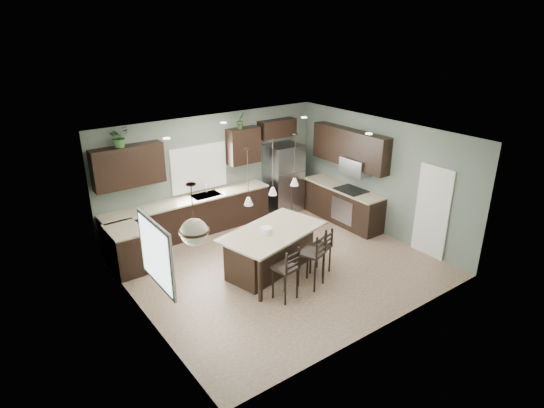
{
  "coord_description": "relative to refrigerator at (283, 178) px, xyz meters",
  "views": [
    {
      "loc": [
        -5.16,
        -6.83,
        4.87
      ],
      "look_at": [
        0.1,
        0.4,
        1.25
      ],
      "focal_mm": 30.0,
      "sensor_mm": 36.0,
      "label": 1
    }
  ],
  "objects": [
    {
      "name": "right_countertop",
      "position": [
        0.77,
        -1.49,
        -0.01
      ],
      "size": [
        0.66,
        2.35,
        0.04
      ],
      "primitive_type": "cube",
      "color": "#BAB48C",
      "rests_on": "right_lower_cabs"
    },
    {
      "name": "sink_inset",
      "position": [
        -2.31,
        0.06,
        0.01
      ],
      "size": [
        0.7,
        0.45,
        0.01
      ],
      "primitive_type": "cube",
      "color": "gray",
      "rests_on": "back_countertop"
    },
    {
      "name": "serving_dish",
      "position": [
        -2.37,
        -2.54,
        0.07
      ],
      "size": [
        0.24,
        0.24,
        0.14
      ],
      "primitive_type": "cylinder",
      "color": "white",
      "rests_on": "kitchen_island"
    },
    {
      "name": "pendant_left",
      "position": [
        -2.85,
        -2.66,
        1.32
      ],
      "size": [
        0.17,
        0.17,
        1.1
      ],
      "primitive_type": null,
      "color": "white",
      "rests_on": "room_shell"
    },
    {
      "name": "back_upper_right",
      "position": [
        -1.11,
        0.21,
        1.02
      ],
      "size": [
        0.85,
        0.34,
        0.9
      ],
      "primitive_type": "cube",
      "color": "black",
      "rests_on": "room_shell"
    },
    {
      "name": "left_return_countertop",
      "position": [
        -4.59,
        -0.67,
        -0.01
      ],
      "size": [
        0.66,
        0.96,
        0.04
      ],
      "primitive_type": "cube",
      "color": "#BAB48C",
      "rests_on": "left_return_cabs"
    },
    {
      "name": "pendant_center",
      "position": [
        -2.17,
        -2.49,
        1.32
      ],
      "size": [
        0.17,
        0.17,
        1.1
      ],
      "primitive_type": null,
      "color": "white",
      "rests_on": "room_shell"
    },
    {
      "name": "fridge_header",
      "position": [
        -0.06,
        0.21,
        1.32
      ],
      "size": [
        1.05,
        0.34,
        0.45
      ],
      "primitive_type": "cube",
      "color": "black",
      "rests_on": "room_shell"
    },
    {
      "name": "right_lower_cabs",
      "position": [
        0.79,
        -1.49,
        -0.48
      ],
      "size": [
        0.6,
        2.35,
        0.9
      ],
      "primitive_type": "cube",
      "color": "black",
      "rests_on": "ground"
    },
    {
      "name": "kitchen_island",
      "position": [
        -2.17,
        -2.49,
        -0.46
      ],
      "size": [
        2.38,
        1.7,
        0.92
      ],
      "primitive_type": "cube",
      "rotation": [
        0.0,
        0.0,
        0.24
      ],
      "color": "black",
      "rests_on": "ground"
    },
    {
      "name": "microwave",
      "position": [
        0.87,
        -1.77,
        0.62
      ],
      "size": [
        0.4,
        0.75,
        0.4
      ],
      "primitive_type": "cube",
      "color": "gray",
      "rests_on": "right_upper_cabs"
    },
    {
      "name": "pantry_door",
      "position": [
        1.06,
        -3.92,
        0.09
      ],
      "size": [
        0.04,
        0.82,
        2.04
      ],
      "primitive_type": "cube",
      "color": "white",
      "rests_on": "ground"
    },
    {
      "name": "wall_oven_front",
      "position": [
        0.48,
        -1.77,
        -0.48
      ],
      "size": [
        0.01,
        0.72,
        0.6
      ],
      "primitive_type": "cube",
      "color": "gray",
      "rests_on": "right_lower_cabs"
    },
    {
      "name": "room_shell",
      "position": [
        -1.91,
        -2.37,
        0.77
      ],
      "size": [
        6.0,
        6.0,
        6.0
      ],
      "color": "slate",
      "rests_on": "ground"
    },
    {
      "name": "pendant_right",
      "position": [
        -1.49,
        -2.32,
        1.32
      ],
      "size": [
        0.17,
        0.17,
        1.1
      ],
      "primitive_type": null,
      "color": "silver",
      "rests_on": "room_shell"
    },
    {
      "name": "refrigerator",
      "position": [
        0.0,
        0.0,
        0.0
      ],
      "size": [
        0.9,
        0.74,
        1.85
      ],
      "primitive_type": "cube",
      "color": "#929199",
      "rests_on": "ground"
    },
    {
      "name": "bar_stool_center",
      "position": [
        -1.9,
        -3.39,
        -0.33
      ],
      "size": [
        0.57,
        0.57,
        1.19
      ],
      "primitive_type": "cube",
      "rotation": [
        0.0,
        0.0,
        0.37
      ],
      "color": "black",
      "rests_on": "ground"
    },
    {
      "name": "window_back",
      "position": [
        -2.31,
        0.37,
        0.62
      ],
      "size": [
        1.35,
        0.02,
        1.0
      ],
      "primitive_type": "cube",
      "color": "white",
      "rests_on": "room_shell"
    },
    {
      "name": "bar_stool_left",
      "position": [
        -2.59,
        -3.45,
        -0.38
      ],
      "size": [
        0.46,
        0.46,
        1.09
      ],
      "primitive_type": "cube",
      "rotation": [
        0.0,
        0.0,
        0.16
      ],
      "color": "black",
      "rests_on": "ground"
    },
    {
      "name": "chandelier",
      "position": [
        -4.51,
        -3.78,
        1.4
      ],
      "size": [
        0.44,
        0.44,
        0.95
      ],
      "primitive_type": null,
      "color": "#FAEECD",
      "rests_on": "room_shell"
    },
    {
      "name": "plant_back_right",
      "position": [
        -1.21,
        0.18,
        1.68
      ],
      "size": [
        0.28,
        0.26,
        0.42
      ],
      "primitive_type": "imported",
      "rotation": [
        0.0,
        0.0,
        0.37
      ],
      "color": "#315424",
      "rests_on": "back_upper_right"
    },
    {
      "name": "back_upper_left",
      "position": [
        -4.06,
        0.21,
        1.02
      ],
      "size": [
        1.55,
        0.34,
        0.9
      ],
      "primitive_type": "cube",
      "color": "black",
      "rests_on": "room_shell"
    },
    {
      "name": "left_return_cabs",
      "position": [
        -4.61,
        -0.67,
        -0.48
      ],
      "size": [
        0.6,
        0.9,
        0.9
      ],
      "primitive_type": "cube",
      "color": "black",
      "rests_on": "ground"
    },
    {
      "name": "right_upper_cabs",
      "position": [
        0.92,
        -1.49,
        1.02
      ],
      "size": [
        0.34,
        2.35,
        0.9
      ],
      "primitive_type": "cube",
      "color": "black",
      "rests_on": "room_shell"
    },
    {
      "name": "window_left",
      "position": [
        -4.9,
        -3.17,
        0.62
      ],
      "size": [
        0.02,
        1.1,
        1.0
      ],
      "primitive_type": "cube",
      "color": "white",
      "rests_on": "room_shell"
    },
    {
      "name": "back_lower_cabs",
      "position": [
        -2.76,
        0.08,
        -0.48
      ],
      "size": [
        4.2,
        0.6,
        0.9
      ],
      "primitive_type": "cube",
      "color": "black",
      "rests_on": "ground"
    },
    {
      "name": "faucet",
      "position": [
        -2.31,
        0.03,
        0.16
      ],
      "size": [
        0.02,
        0.02,
        0.28
      ],
      "primitive_type": "cylinder",
      "color": "silver",
      "rests_on": "back_countertop"
    },
    {
      "name": "back_countertop",
      "position": [
        -2.76,
        0.06,
        -0.01
      ],
      "size": [
        4.2,
        0.66,
        0.04
      ],
      "primitive_type": "cube",
      "color": "#BAB48C",
      "rests_on": "back_lower_cabs"
    },
    {
      "name": "plant_back_left",
      "position": [
        -4.19,
        0.18,
        1.7
      ],
      "size": [
        0.51,
        0.48,
        0.44
      ],
      "primitive_type": "imported",
      "rotation": [
        0.0,
        0.0,
        0.42
      ],
      "color": "#2A5726",
      "rests_on": "back_upper_left"
    },
    {
      "name": "ground",
      "position": [
        -1.91,
        -2.37,
        -0.93
      ],
      "size": [
        6.0,
        6.0,
        0.0
      ],
      "primitive_type": "plane",
      "color": "#9E8466",
      "rests_on": "ground"
    },
    {
      "name": "cooktop",
      "position": [
        0.77,
        -1.77,
        0.02
      ],
      "size": [
        0.58,
        0.75,
        0.02
      ],
      "primitive_type": "cube",
      "color": "black",
      "rests_on": "right_countertop"
    },
    {
      "name": "bar_stool_right",
      "position": [
        -1.44,
        -3.13,
        -0.42
      ],
      "size": [
        0.48,
        0.48,
        1.0
      ],
      "primitive_type": "cube",
      "rotation": [
        0.0,
        0.0,
        0.35
      ],
      "color": "black",
      "rests_on": "ground"
    }
  ]
}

